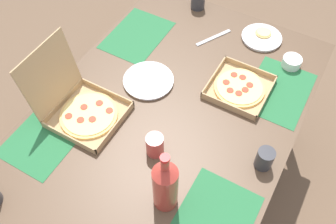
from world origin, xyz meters
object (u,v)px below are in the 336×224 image
at_px(pizza_box_edge_far, 239,88).
at_px(cup_clear_left, 155,145).
at_px(soda_bottle, 165,185).
at_px(plate_middle, 148,81).
at_px(cup_spare, 265,159).
at_px(plate_far_right, 262,37).
at_px(cup_dark, 198,0).
at_px(pizza_box_center, 80,106).
at_px(condiment_bowl, 292,62).

xyz_separation_m(pizza_box_edge_far, cup_clear_left, (-0.47, 0.17, 0.04)).
relative_size(pizza_box_edge_far, soda_bottle, 0.82).
height_order(plate_middle, cup_spare, cup_spare).
height_order(plate_far_right, cup_spare, cup_spare).
distance_m(cup_clear_left, cup_dark, 0.94).
bearing_deg(soda_bottle, plate_middle, 37.35).
xyz_separation_m(pizza_box_center, pizza_box_edge_far, (0.46, -0.54, -0.04)).
height_order(cup_spare, cup_dark, cup_dark).
xyz_separation_m(plate_middle, plate_far_right, (0.53, -0.35, 0.00)).
distance_m(pizza_box_edge_far, soda_bottle, 0.64).
relative_size(plate_far_right, cup_dark, 2.16).
bearing_deg(cup_spare, plate_far_right, 21.09).
distance_m(plate_far_right, soda_bottle, 1.01).
bearing_deg(pizza_box_edge_far, cup_spare, -143.51).
bearing_deg(condiment_bowl, cup_clear_left, 156.00).
bearing_deg(cup_dark, cup_spare, -138.48).
distance_m(soda_bottle, condiment_bowl, 0.92).
height_order(soda_bottle, cup_clear_left, soda_bottle).
distance_m(pizza_box_center, cup_spare, 0.79).
xyz_separation_m(soda_bottle, cup_spare, (0.32, -0.26, -0.09)).
distance_m(cup_dark, condiment_bowl, 0.61).
bearing_deg(pizza_box_center, condiment_bowl, -44.09).
height_order(pizza_box_edge_far, cup_clear_left, cup_clear_left).
relative_size(cup_clear_left, condiment_bowl, 1.07).
height_order(plate_middle, cup_clear_left, cup_clear_left).
bearing_deg(pizza_box_edge_far, cup_clear_left, 160.34).
distance_m(pizza_box_edge_far, cup_clear_left, 0.50).
relative_size(plate_far_right, soda_bottle, 0.63).
height_order(cup_clear_left, condiment_bowl, cup_clear_left).
xyz_separation_m(soda_bottle, cup_clear_left, (0.16, 0.14, -0.08)).
bearing_deg(cup_spare, pizza_box_center, 100.78).
relative_size(pizza_box_edge_far, plate_middle, 1.13).
relative_size(cup_spare, cup_dark, 0.98).
bearing_deg(soda_bottle, pizza_box_center, 71.56).
distance_m(pizza_box_edge_far, plate_far_right, 0.37).
xyz_separation_m(plate_far_right, cup_spare, (-0.68, -0.26, 0.04)).
bearing_deg(condiment_bowl, pizza_box_center, 135.91).
relative_size(pizza_box_center, plate_middle, 1.39).
xyz_separation_m(pizza_box_edge_far, plate_middle, (-0.16, 0.38, -0.00)).
relative_size(cup_spare, cup_clear_left, 0.95).
xyz_separation_m(cup_clear_left, condiment_bowl, (0.73, -0.32, -0.02)).
height_order(pizza_box_center, cup_spare, pizza_box_center).
bearing_deg(cup_spare, soda_bottle, 140.84).
distance_m(plate_middle, soda_bottle, 0.60).
height_order(cup_spare, cup_clear_left, cup_clear_left).
bearing_deg(soda_bottle, cup_clear_left, 40.85).
bearing_deg(pizza_box_edge_far, soda_bottle, 177.51).
height_order(soda_bottle, cup_dark, soda_bottle).
relative_size(pizza_box_edge_far, condiment_bowl, 2.90).
bearing_deg(pizza_box_edge_far, plate_far_right, 4.94).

